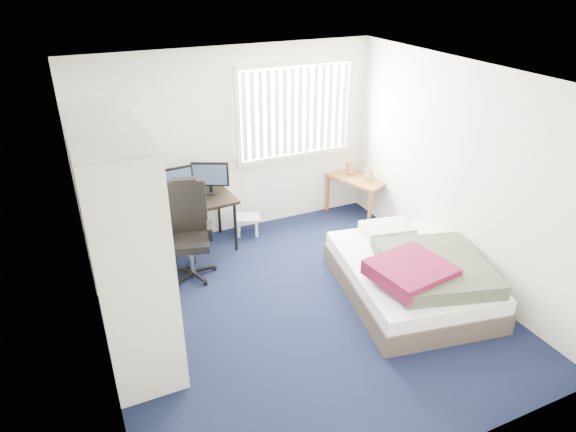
# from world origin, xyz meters

# --- Properties ---
(ground) EXTENTS (4.20, 4.20, 0.00)m
(ground) POSITION_xyz_m (0.00, 0.00, 0.00)
(ground) COLOR black
(ground) RESTS_ON ground
(room_shell) EXTENTS (4.20, 4.20, 4.20)m
(room_shell) POSITION_xyz_m (0.00, 0.00, 1.51)
(room_shell) COLOR silver
(room_shell) RESTS_ON ground
(window_assembly) EXTENTS (1.72, 0.09, 1.32)m
(window_assembly) POSITION_xyz_m (0.90, 2.04, 1.60)
(window_assembly) COLOR white
(window_assembly) RESTS_ON ground
(closet) EXTENTS (0.64, 1.84, 2.22)m
(closet) POSITION_xyz_m (-1.67, 0.27, 1.35)
(closet) COLOR beige
(closet) RESTS_ON ground
(desk) EXTENTS (1.50, 0.79, 1.18)m
(desk) POSITION_xyz_m (-0.89, 1.76, 0.75)
(desk) COLOR black
(desk) RESTS_ON ground
(office_chair) EXTENTS (0.68, 0.68, 1.18)m
(office_chair) POSITION_xyz_m (-0.88, 1.22, 0.45)
(office_chair) COLOR black
(office_chair) RESTS_ON ground
(footstool) EXTENTS (0.41, 0.37, 0.27)m
(footstool) POSITION_xyz_m (0.08, 1.85, 0.21)
(footstool) COLOR white
(footstool) RESTS_ON ground
(nightstand) EXTENTS (0.71, 0.97, 0.78)m
(nightstand) POSITION_xyz_m (1.75, 1.75, 0.53)
(nightstand) COLOR brown
(nightstand) RESTS_ON ground
(bed) EXTENTS (1.72, 2.10, 0.63)m
(bed) POSITION_xyz_m (1.25, -0.29, 0.27)
(bed) COLOR #41372F
(bed) RESTS_ON ground
(pine_box) EXTENTS (0.37, 0.29, 0.27)m
(pine_box) POSITION_xyz_m (-1.65, 0.04, 0.13)
(pine_box) COLOR #A57A52
(pine_box) RESTS_ON ground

